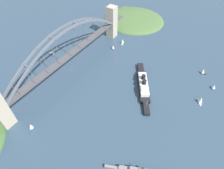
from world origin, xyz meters
TOP-DOWN VIEW (x-y plane):
  - ground_plane at (0.00, 0.00)m, footprint 1400.00×1400.00m
  - harbor_arch_bridge at (-0.00, -0.00)m, footprint 308.46×16.00m
  - headland_west_shore at (-206.24, 4.02)m, footprint 129.71×135.04m
  - ocean_liner at (-26.26, 117.13)m, footprint 91.54×61.45m
  - seaplane_taxiing_near_bridge at (-13.08, -56.75)m, footprint 7.66×8.63m
  - small_boat_0 at (-43.55, 196.55)m, footprint 10.39×8.10m
  - small_boat_1 at (-110.11, 32.07)m, footprint 9.69×6.88m
  - small_boat_2 at (-80.50, 206.29)m, footprint 7.87×8.87m
  - small_boat_3 at (-106.54, 183.94)m, footprint 5.94×10.02m
  - small_boat_4 at (111.94, 31.52)m, footprint 9.16×6.41m
  - small_boat_5 at (-85.53, 26.26)m, footprint 7.67×8.12m
  - channel_marker_buoy at (-59.33, 46.46)m, footprint 2.20×2.20m

SIDE VIEW (x-z plane):
  - ground_plane at x=0.00m, z-range 0.00..0.00m
  - headland_west_shore at x=-206.24m, z-range -8.73..8.73m
  - channel_marker_buoy at x=-59.33m, z-range -0.26..2.49m
  - seaplane_taxiing_near_bridge at x=-13.08m, z-range -0.58..4.08m
  - small_boat_5 at x=-85.53m, z-range -0.31..8.13m
  - small_boat_2 at x=-80.50m, z-range -0.33..8.31m
  - small_boat_3 at x=-106.54m, z-range -0.26..9.42m
  - small_boat_4 at x=111.94m, z-range -0.36..10.19m
  - ocean_liner at x=-26.26m, z-range -3.72..14.04m
  - small_boat_1 at x=-110.11m, z-range -0.49..10.89m
  - small_boat_0 at x=-43.55m, z-range -0.48..10.99m
  - harbor_arch_bridge at x=0.00m, z-range -5.83..69.82m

